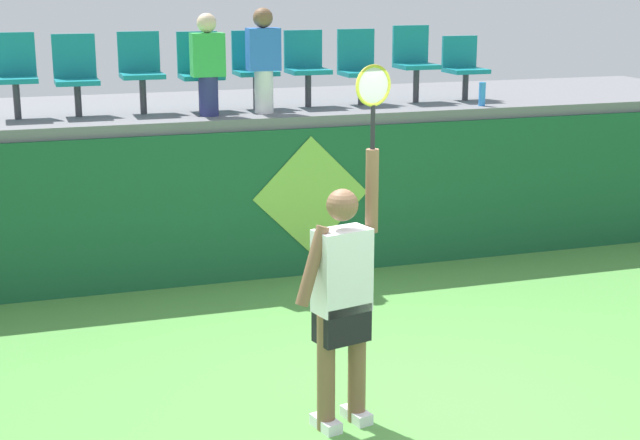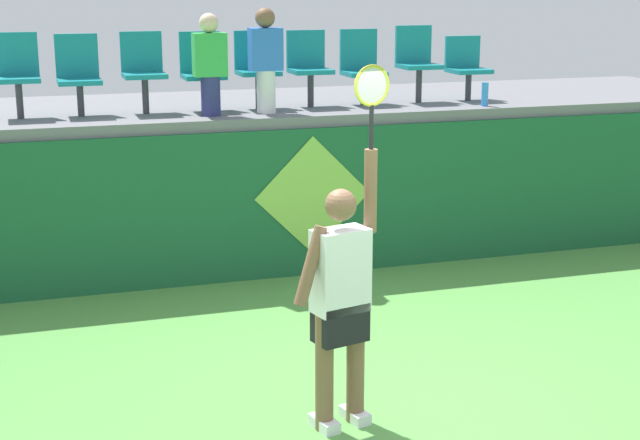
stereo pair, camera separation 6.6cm
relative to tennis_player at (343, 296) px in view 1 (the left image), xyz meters
name	(u,v)px [view 1 (the left image)]	position (x,y,z in m)	size (l,w,h in m)	color
ground_plane	(406,414)	(0.49, 0.00, -0.97)	(40.00, 40.00, 0.00)	#519342
court_back_wall	(274,203)	(0.49, 3.58, -0.18)	(12.12, 0.20, 1.58)	#195633
spectator_platform	(244,108)	(0.49, 4.87, 0.68)	(12.12, 2.67, 0.12)	slate
tennis_player	(343,296)	(0.00, 0.00, 0.00)	(0.74, 0.34, 2.54)	white
water_bottle	(482,94)	(2.98, 3.75, 0.87)	(0.08, 0.08, 0.26)	#338CE5
stadium_chair_0	(15,71)	(-2.01, 4.35, 1.21)	(0.44, 0.42, 0.86)	#38383D
stadium_chair_1	(76,72)	(-1.41, 4.35, 1.18)	(0.44, 0.42, 0.84)	#38383D
stadium_chair_2	(141,68)	(-0.74, 4.35, 1.21)	(0.44, 0.42, 0.85)	#38383D
stadium_chair_3	(200,68)	(-0.11, 4.35, 1.19)	(0.44, 0.42, 0.84)	#38383D
stadium_chair_4	(254,65)	(0.50, 4.35, 1.20)	(0.44, 0.42, 0.84)	#38383D
stadium_chair_5	(306,64)	(1.09, 4.35, 1.20)	(0.44, 0.42, 0.84)	#38383D
stadium_chair_6	(359,65)	(1.72, 4.35, 1.18)	(0.44, 0.42, 0.84)	#38383D
stadium_chair_7	(414,59)	(2.40, 4.35, 1.22)	(0.44, 0.42, 0.87)	#38383D
stadium_chair_8	(463,65)	(3.03, 4.34, 1.14)	(0.44, 0.42, 0.74)	#38383D
spectator_0	(208,63)	(-0.11, 3.91, 1.29)	(0.34, 0.20, 1.05)	navy
spectator_1	(264,58)	(0.50, 3.94, 1.32)	(0.34, 0.21, 1.10)	white
wall_signage_mount	(311,274)	(0.87, 3.48, -0.97)	(1.27, 0.01, 1.51)	#195633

